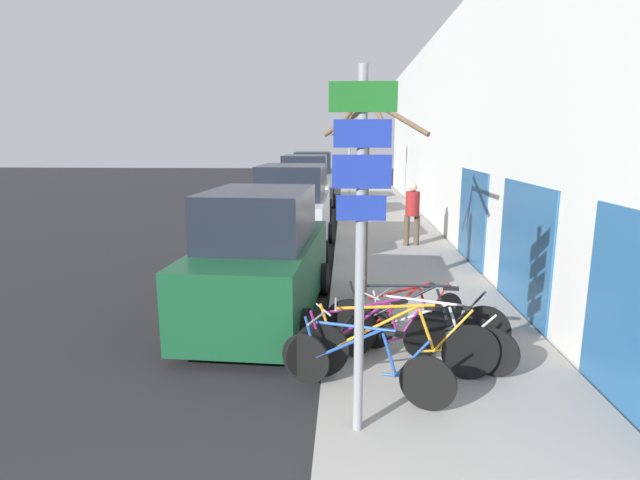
{
  "coord_description": "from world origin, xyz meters",
  "views": [
    {
      "loc": [
        1.27,
        -1.6,
        2.99
      ],
      "look_at": [
        0.89,
        5.86,
        1.48
      ],
      "focal_mm": 28.0,
      "sensor_mm": 36.0,
      "label": 1
    }
  ],
  "objects_px": {
    "bicycle_4": "(415,324)",
    "parked_car_1": "(293,213)",
    "parked_car_3": "(313,181)",
    "bicycle_2": "(370,340)",
    "bicycle_3": "(429,335)",
    "parked_car_2": "(305,192)",
    "pedestrian_near": "(412,210)",
    "signpost": "(361,232)",
    "bicycle_5": "(406,319)",
    "bicycle_1": "(395,347)",
    "traffic_light": "(350,138)",
    "bicycle_0": "(363,365)",
    "street_tree": "(364,198)",
    "parked_car_0": "(261,261)"
  },
  "relations": [
    {
      "from": "bicycle_4",
      "to": "parked_car_3",
      "type": "height_order",
      "value": "parked_car_3"
    },
    {
      "from": "bicycle_3",
      "to": "parked_car_3",
      "type": "xyz_separation_m",
      "value": [
        -2.64,
        17.23,
        0.58
      ]
    },
    {
      "from": "signpost",
      "to": "bicycle_0",
      "type": "relative_size",
      "value": 1.81
    },
    {
      "from": "bicycle_2",
      "to": "traffic_light",
      "type": "distance_m",
      "value": 16.24
    },
    {
      "from": "parked_car_1",
      "to": "pedestrian_near",
      "type": "relative_size",
      "value": 2.56
    },
    {
      "from": "parked_car_1",
      "to": "bicycle_5",
      "type": "bearing_deg",
      "value": -69.94
    },
    {
      "from": "bicycle_3",
      "to": "parked_car_1",
      "type": "height_order",
      "value": "parked_car_1"
    },
    {
      "from": "bicycle_0",
      "to": "parked_car_2",
      "type": "xyz_separation_m",
      "value": [
        -1.7,
        13.16,
        0.58
      ]
    },
    {
      "from": "street_tree",
      "to": "bicycle_5",
      "type": "bearing_deg",
      "value": -75.52
    },
    {
      "from": "bicycle_0",
      "to": "parked_car_2",
      "type": "relative_size",
      "value": 0.44
    },
    {
      "from": "bicycle_4",
      "to": "parked_car_2",
      "type": "height_order",
      "value": "parked_car_2"
    },
    {
      "from": "parked_car_0",
      "to": "parked_car_2",
      "type": "distance_m",
      "value": 10.29
    },
    {
      "from": "parked_car_1",
      "to": "street_tree",
      "type": "bearing_deg",
      "value": -67.51
    },
    {
      "from": "bicycle_3",
      "to": "parked_car_2",
      "type": "distance_m",
      "value": 12.5
    },
    {
      "from": "signpost",
      "to": "street_tree",
      "type": "xyz_separation_m",
      "value": [
        0.19,
        4.28,
        -0.18
      ]
    },
    {
      "from": "bicycle_1",
      "to": "bicycle_4",
      "type": "relative_size",
      "value": 1.01
    },
    {
      "from": "bicycle_3",
      "to": "bicycle_4",
      "type": "xyz_separation_m",
      "value": [
        -0.15,
        0.25,
        0.05
      ]
    },
    {
      "from": "bicycle_1",
      "to": "bicycle_2",
      "type": "relative_size",
      "value": 1.21
    },
    {
      "from": "bicycle_0",
      "to": "parked_car_2",
      "type": "height_order",
      "value": "parked_car_2"
    },
    {
      "from": "bicycle_5",
      "to": "street_tree",
      "type": "bearing_deg",
      "value": -19.88
    },
    {
      "from": "signpost",
      "to": "bicycle_2",
      "type": "distance_m",
      "value": 2.15
    },
    {
      "from": "parked_car_1",
      "to": "parked_car_3",
      "type": "height_order",
      "value": "parked_car_3"
    },
    {
      "from": "signpost",
      "to": "traffic_light",
      "type": "xyz_separation_m",
      "value": [
        0.01,
        17.43,
        0.88
      ]
    },
    {
      "from": "parked_car_2",
      "to": "pedestrian_near",
      "type": "distance_m",
      "value": 5.9
    },
    {
      "from": "traffic_light",
      "to": "bicycle_5",
      "type": "bearing_deg",
      "value": -87.3
    },
    {
      "from": "signpost",
      "to": "traffic_light",
      "type": "bearing_deg",
      "value": 89.98
    },
    {
      "from": "signpost",
      "to": "bicycle_5",
      "type": "xyz_separation_m",
      "value": [
        0.72,
        2.2,
        -1.65
      ]
    },
    {
      "from": "bicycle_1",
      "to": "parked_car_0",
      "type": "height_order",
      "value": "parked_car_0"
    },
    {
      "from": "bicycle_1",
      "to": "pedestrian_near",
      "type": "bearing_deg",
      "value": -9.54
    },
    {
      "from": "bicycle_4",
      "to": "pedestrian_near",
      "type": "bearing_deg",
      "value": -0.47
    },
    {
      "from": "parked_car_2",
      "to": "parked_car_0",
      "type": "bearing_deg",
      "value": -90.53
    },
    {
      "from": "signpost",
      "to": "bicycle_1",
      "type": "bearing_deg",
      "value": 67.29
    },
    {
      "from": "traffic_light",
      "to": "bicycle_4",
      "type": "bearing_deg",
      "value": -87.04
    },
    {
      "from": "bicycle_2",
      "to": "bicycle_3",
      "type": "bearing_deg",
      "value": -97.74
    },
    {
      "from": "bicycle_0",
      "to": "traffic_light",
      "type": "xyz_separation_m",
      "value": [
        -0.07,
        16.76,
        2.52
      ]
    },
    {
      "from": "signpost",
      "to": "parked_car_3",
      "type": "bearing_deg",
      "value": 95.09
    },
    {
      "from": "bicycle_2",
      "to": "street_tree",
      "type": "bearing_deg",
      "value": -24.14
    },
    {
      "from": "signpost",
      "to": "bicycle_5",
      "type": "distance_m",
      "value": 2.84
    },
    {
      "from": "bicycle_4",
      "to": "parked_car_1",
      "type": "bearing_deg",
      "value": 25.85
    },
    {
      "from": "bicycle_0",
      "to": "bicycle_2",
      "type": "bearing_deg",
      "value": 12.88
    },
    {
      "from": "street_tree",
      "to": "signpost",
      "type": "bearing_deg",
      "value": -92.48
    },
    {
      "from": "bicycle_0",
      "to": "bicycle_3",
      "type": "bearing_deg",
      "value": -21.41
    },
    {
      "from": "traffic_light",
      "to": "parked_car_3",
      "type": "bearing_deg",
      "value": 140.07
    },
    {
      "from": "parked_car_1",
      "to": "signpost",
      "type": "bearing_deg",
      "value": -79.39
    },
    {
      "from": "bicycle_5",
      "to": "parked_car_2",
      "type": "bearing_deg",
      "value": -22.94
    },
    {
      "from": "pedestrian_near",
      "to": "bicycle_5",
      "type": "bearing_deg",
      "value": -112.75
    },
    {
      "from": "bicycle_3",
      "to": "parked_car_2",
      "type": "bearing_deg",
      "value": 40.22
    },
    {
      "from": "bicycle_1",
      "to": "parked_car_1",
      "type": "xyz_separation_m",
      "value": [
        -2.01,
        7.4,
        0.51
      ]
    },
    {
      "from": "bicycle_5",
      "to": "parked_car_3",
      "type": "xyz_separation_m",
      "value": [
        -2.4,
        16.64,
        0.59
      ]
    },
    {
      "from": "bicycle_1",
      "to": "parked_car_3",
      "type": "distance_m",
      "value": 17.86
    }
  ]
}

